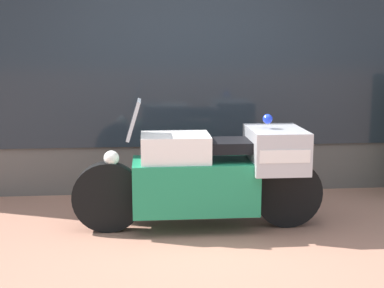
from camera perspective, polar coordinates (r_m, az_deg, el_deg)
ground_plane at (r=4.53m, az=0.98°, el=-11.31°), size 60.00×60.00×0.00m
shop_building at (r=6.18m, az=-5.02°, el=12.57°), size 6.79×0.55×3.80m
window_display at (r=6.38m, az=2.43°, el=-0.37°), size 5.44×0.30×2.02m
paramedic_motorcycle at (r=4.91m, az=2.23°, el=-2.99°), size 2.31×0.69×1.21m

